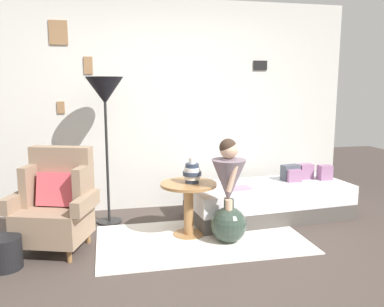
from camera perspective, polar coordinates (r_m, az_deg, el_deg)
ground_plane at (r=3.52m, az=0.98°, el=-16.48°), size 12.00×12.00×0.00m
gallery_wall at (r=5.08m, az=-4.13°, el=6.82°), size 4.80×0.12×2.60m
rug at (r=4.16m, az=1.33°, el=-12.15°), size 2.09×1.20×0.01m
armchair at (r=4.04m, az=-18.84°, el=-6.87°), size 0.87×0.76×0.97m
daybed at (r=4.88m, az=10.87°, el=-6.61°), size 1.96×0.95×0.40m
pillow_head at (r=5.21m, az=18.45°, el=-2.60°), size 0.16×0.12×0.18m
pillow_mid at (r=5.19m, az=15.87°, el=-2.48°), size 0.19×0.14×0.19m
pillow_back at (r=5.07m, az=13.87°, el=-2.65°), size 0.23×0.16×0.19m
pillow_extra at (r=5.01m, az=14.31°, el=-3.07°), size 0.17×0.13×0.15m
side_table at (r=4.15m, az=-0.49°, el=-6.37°), size 0.58×0.58×0.56m
vase_striped at (r=4.09m, az=0.01°, el=-2.75°), size 0.19×0.19×0.26m
floor_lamp at (r=4.50m, az=-12.35°, el=7.98°), size 0.41×0.41×1.65m
person_child at (r=3.94m, az=5.24°, el=-3.41°), size 0.34×0.34×1.05m
book_on_daybed at (r=4.54m, az=6.90°, el=-4.90°), size 0.23×0.17×0.03m
demijohn_near at (r=4.06m, az=5.25°, el=-10.04°), size 0.36×0.36×0.45m
magazine_basket at (r=3.86m, az=-25.15°, el=-12.75°), size 0.28×0.28×0.28m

